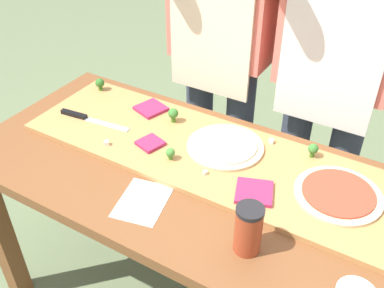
{
  "coord_description": "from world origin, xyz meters",
  "views": [
    {
      "loc": [
        0.5,
        -0.94,
        1.68
      ],
      "look_at": [
        -0.09,
        0.06,
        0.82
      ],
      "focal_mm": 41.26,
      "sensor_mm": 36.0,
      "label": 1
    }
  ],
  "objects_px": {
    "prep_table": "(206,202)",
    "recipe_note": "(143,201)",
    "cook_right": "(336,60)",
    "broccoli_floret_front_mid": "(173,114)",
    "cook_left": "(222,34)",
    "pizza_whole_cheese_artichoke": "(225,146)",
    "broccoli_floret_back_left": "(170,153)",
    "broccoli_floret_back_right": "(100,83)",
    "sauce_jar": "(248,229)",
    "pizza_whole_tomato_red": "(338,194)",
    "chefs_knife": "(85,118)",
    "cheese_crumble_e": "(107,143)",
    "cheese_crumble_d": "(271,141)",
    "pizza_slice_far_left": "(254,192)",
    "broccoli_floret_front_right": "(313,149)",
    "cheese_crumble_b": "(204,172)",
    "pizza_slice_center": "(151,108)",
    "pizza_slice_far_right": "(150,143)"
  },
  "relations": [
    {
      "from": "broccoli_floret_back_left",
      "to": "sauce_jar",
      "type": "distance_m",
      "value": 0.42
    },
    {
      "from": "chefs_knife",
      "to": "broccoli_floret_back_left",
      "type": "xyz_separation_m",
      "value": [
        0.4,
        -0.04,
        0.02
      ]
    },
    {
      "from": "pizza_whole_tomato_red",
      "to": "broccoli_floret_back_right",
      "type": "distance_m",
      "value": 1.02
    },
    {
      "from": "chefs_knife",
      "to": "cheese_crumble_e",
      "type": "bearing_deg",
      "value": -26.2
    },
    {
      "from": "pizza_slice_far_left",
      "to": "cheese_crumble_b",
      "type": "height_order",
      "value": "same"
    },
    {
      "from": "pizza_whole_cheese_artichoke",
      "to": "cheese_crumble_b",
      "type": "height_order",
      "value": "pizza_whole_cheese_artichoke"
    },
    {
      "from": "prep_table",
      "to": "pizza_slice_center",
      "type": "height_order",
      "value": "pizza_slice_center"
    },
    {
      "from": "cheese_crumble_d",
      "to": "cheese_crumble_b",
      "type": "bearing_deg",
      "value": -114.61
    },
    {
      "from": "pizza_slice_far_left",
      "to": "sauce_jar",
      "type": "distance_m",
      "value": 0.2
    },
    {
      "from": "broccoli_floret_back_left",
      "to": "cheese_crumble_d",
      "type": "distance_m",
      "value": 0.36
    },
    {
      "from": "chefs_knife",
      "to": "pizza_whole_cheese_artichoke",
      "type": "bearing_deg",
      "value": 11.21
    },
    {
      "from": "pizza_whole_tomato_red",
      "to": "recipe_note",
      "type": "bearing_deg",
      "value": -148.9
    },
    {
      "from": "pizza_whole_cheese_artichoke",
      "to": "pizza_slice_far_left",
      "type": "distance_m",
      "value": 0.24
    },
    {
      "from": "pizza_whole_tomato_red",
      "to": "pizza_whole_cheese_artichoke",
      "type": "bearing_deg",
      "value": 173.88
    },
    {
      "from": "prep_table",
      "to": "pizza_whole_tomato_red",
      "type": "distance_m",
      "value": 0.42
    },
    {
      "from": "pizza_whole_tomato_red",
      "to": "cheese_crumble_b",
      "type": "relative_size",
      "value": 21.1
    },
    {
      "from": "cheese_crumble_d",
      "to": "sauce_jar",
      "type": "height_order",
      "value": "sauce_jar"
    },
    {
      "from": "pizza_whole_cheese_artichoke",
      "to": "cheese_crumble_b",
      "type": "relative_size",
      "value": 21.3
    },
    {
      "from": "sauce_jar",
      "to": "chefs_knife",
      "type": "bearing_deg",
      "value": 162.68
    },
    {
      "from": "prep_table",
      "to": "recipe_note",
      "type": "distance_m",
      "value": 0.25
    },
    {
      "from": "cook_right",
      "to": "broccoli_floret_back_left",
      "type": "bearing_deg",
      "value": -122.73
    },
    {
      "from": "chefs_knife",
      "to": "sauce_jar",
      "type": "distance_m",
      "value": 0.81
    },
    {
      "from": "chefs_knife",
      "to": "broccoli_floret_back_left",
      "type": "height_order",
      "value": "broccoli_floret_back_left"
    },
    {
      "from": "pizza_whole_cheese_artichoke",
      "to": "broccoli_floret_back_left",
      "type": "relative_size",
      "value": 6.09
    },
    {
      "from": "pizza_slice_far_left",
      "to": "pizza_whole_cheese_artichoke",
      "type": "bearing_deg",
      "value": 138.18
    },
    {
      "from": "pizza_whole_tomato_red",
      "to": "pizza_slice_center",
      "type": "xyz_separation_m",
      "value": [
        -0.75,
        0.11,
        -0.0
      ]
    },
    {
      "from": "recipe_note",
      "to": "cook_right",
      "type": "distance_m",
      "value": 0.84
    },
    {
      "from": "cook_right",
      "to": "prep_table",
      "type": "bearing_deg",
      "value": -111.65
    },
    {
      "from": "pizza_slice_far_right",
      "to": "cheese_crumble_b",
      "type": "height_order",
      "value": "same"
    },
    {
      "from": "pizza_whole_cheese_artichoke",
      "to": "broccoli_floret_front_right",
      "type": "relative_size",
      "value": 5.24
    },
    {
      "from": "cheese_crumble_d",
      "to": "cook_left",
      "type": "height_order",
      "value": "cook_left"
    },
    {
      "from": "cheese_crumble_d",
      "to": "cheese_crumble_e",
      "type": "xyz_separation_m",
      "value": [
        -0.48,
        -0.3,
        0.0
      ]
    },
    {
      "from": "prep_table",
      "to": "cheese_crumble_d",
      "type": "xyz_separation_m",
      "value": [
        0.12,
        0.25,
        0.14
      ]
    },
    {
      "from": "prep_table",
      "to": "cheese_crumble_b",
      "type": "relative_size",
      "value": 132.37
    },
    {
      "from": "pizza_slice_far_right",
      "to": "broccoli_floret_front_mid",
      "type": "distance_m",
      "value": 0.16
    },
    {
      "from": "pizza_slice_far_left",
      "to": "sauce_jar",
      "type": "bearing_deg",
      "value": -71.44
    },
    {
      "from": "prep_table",
      "to": "pizza_slice_center",
      "type": "distance_m",
      "value": 0.44
    },
    {
      "from": "broccoli_floret_front_right",
      "to": "cook_right",
      "type": "distance_m",
      "value": 0.35
    },
    {
      "from": "prep_table",
      "to": "pizza_whole_cheese_artichoke",
      "type": "height_order",
      "value": "pizza_whole_cheese_artichoke"
    },
    {
      "from": "pizza_whole_cheese_artichoke",
      "to": "pizza_slice_center",
      "type": "height_order",
      "value": "pizza_whole_cheese_artichoke"
    },
    {
      "from": "prep_table",
      "to": "broccoli_floret_back_right",
      "type": "bearing_deg",
      "value": 159.16
    },
    {
      "from": "pizza_whole_cheese_artichoke",
      "to": "broccoli_floret_front_right",
      "type": "distance_m",
      "value": 0.29
    },
    {
      "from": "cook_right",
      "to": "broccoli_floret_front_mid",
      "type": "bearing_deg",
      "value": -142.79
    },
    {
      "from": "cheese_crumble_b",
      "to": "sauce_jar",
      "type": "relative_size",
      "value": 0.08
    },
    {
      "from": "pizza_slice_center",
      "to": "cheese_crumble_e",
      "type": "distance_m",
      "value": 0.26
    },
    {
      "from": "pizza_slice_far_left",
      "to": "cheese_crumble_e",
      "type": "bearing_deg",
      "value": -176.58
    },
    {
      "from": "broccoli_floret_front_mid",
      "to": "cheese_crumble_b",
      "type": "xyz_separation_m",
      "value": [
        0.24,
        -0.2,
        -0.03
      ]
    },
    {
      "from": "broccoli_floret_front_mid",
      "to": "cheese_crumble_d",
      "type": "distance_m",
      "value": 0.37
    },
    {
      "from": "broccoli_floret_front_mid",
      "to": "cook_left",
      "type": "relative_size",
      "value": 0.03
    },
    {
      "from": "broccoli_floret_back_right",
      "to": "sauce_jar",
      "type": "xyz_separation_m",
      "value": [
        0.86,
        -0.44,
        0.02
      ]
    }
  ]
}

